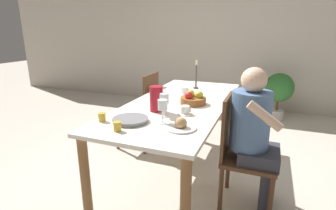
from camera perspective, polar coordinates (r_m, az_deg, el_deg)
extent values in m
plane|color=beige|center=(2.82, 2.38, -14.24)|extent=(20.00, 20.00, 0.00)
cube|color=beige|center=(5.02, 12.84, 14.37)|extent=(10.00, 0.06, 2.60)
cube|color=silver|center=(2.53, 2.57, 0.42)|extent=(0.87, 2.08, 0.03)
cylinder|color=brown|center=(2.06, -17.47, -15.82)|extent=(0.07, 0.07, 0.73)
cylinder|color=brown|center=(1.75, 3.82, -21.40)|extent=(0.07, 0.07, 0.73)
cylinder|color=brown|center=(3.64, 1.87, -0.82)|extent=(0.07, 0.07, 0.73)
cylinder|color=brown|center=(3.47, 13.68, -2.12)|extent=(0.07, 0.07, 0.73)
cylinder|color=#51331E|center=(2.52, 21.53, -14.19)|extent=(0.04, 0.04, 0.40)
cylinder|color=#51331E|center=(2.20, 21.42, -18.90)|extent=(0.04, 0.04, 0.40)
cylinder|color=#51331E|center=(2.53, 12.94, -13.25)|extent=(0.04, 0.04, 0.40)
cylinder|color=#51331E|center=(2.22, 11.39, -17.75)|extent=(0.04, 0.04, 0.40)
cube|color=#51331E|center=(2.25, 17.28, -11.25)|extent=(0.42, 0.42, 0.03)
cube|color=#51331E|center=(2.17, 12.65, -4.42)|extent=(0.03, 0.39, 0.50)
cylinder|color=#51331E|center=(3.28, -10.99, -6.11)|extent=(0.04, 0.04, 0.40)
cylinder|color=#51331E|center=(3.57, -7.85, -4.05)|extent=(0.04, 0.04, 0.40)
cylinder|color=#51331E|center=(3.10, -5.15, -7.15)|extent=(0.04, 0.04, 0.40)
cylinder|color=#51331E|center=(3.41, -2.39, -4.87)|extent=(0.04, 0.04, 0.40)
cube|color=#51331E|center=(3.26, -6.72, -1.97)|extent=(0.42, 0.42, 0.03)
cube|color=#51331E|center=(3.10, -3.65, 2.23)|extent=(0.03, 0.39, 0.50)
cylinder|color=#33333D|center=(2.41, 20.56, -15.15)|extent=(0.09, 0.09, 0.43)
cylinder|color=#33333D|center=(2.27, 20.45, -17.18)|extent=(0.09, 0.09, 0.43)
cube|color=#33333D|center=(2.22, 19.22, -10.20)|extent=(0.30, 0.34, 0.11)
cylinder|color=#4C6B93|center=(2.11, 17.47, -3.23)|extent=(0.30, 0.30, 0.46)
sphere|color=#D6AD8E|center=(2.04, 18.22, 5.18)|extent=(0.19, 0.19, 0.19)
cylinder|color=#D6AD8E|center=(1.88, 20.30, -2.24)|extent=(0.25, 0.06, 0.20)
cylinder|color=#A31423|center=(2.20, -2.56, 1.35)|extent=(0.11, 0.11, 0.22)
cube|color=#A31423|center=(2.17, -0.97, 1.47)|extent=(0.02, 0.02, 0.10)
cone|color=#A31423|center=(2.20, -3.65, 3.63)|extent=(0.04, 0.04, 0.04)
cylinder|color=white|center=(1.94, -1.15, -3.98)|extent=(0.07, 0.07, 0.00)
cylinder|color=white|center=(1.92, -1.16, -2.50)|extent=(0.01, 0.01, 0.10)
cylinder|color=white|center=(1.89, -1.17, 0.05)|extent=(0.07, 0.07, 0.08)
cylinder|color=white|center=(2.09, -0.81, -2.49)|extent=(0.07, 0.07, 0.00)
cylinder|color=white|center=(2.07, -0.82, -1.05)|extent=(0.01, 0.01, 0.10)
cylinder|color=white|center=(2.05, -0.83, 1.41)|extent=(0.07, 0.07, 0.08)
cylinder|color=gold|center=(2.05, -0.82, 0.92)|extent=(0.06, 0.06, 0.04)
cylinder|color=white|center=(2.15, 3.75, -1.91)|extent=(0.13, 0.13, 0.01)
cylinder|color=white|center=(2.14, 3.76, -1.01)|extent=(0.07, 0.07, 0.06)
cube|color=white|center=(2.13, 4.89, -1.05)|extent=(0.01, 0.01, 0.03)
cylinder|color=white|center=(2.83, 3.59, 2.52)|extent=(0.13, 0.13, 0.01)
cylinder|color=white|center=(2.82, 3.60, 3.22)|extent=(0.07, 0.07, 0.06)
cube|color=white|center=(2.81, 4.46, 3.20)|extent=(0.01, 0.01, 0.03)
cylinder|color=gray|center=(1.99, -8.18, -3.40)|extent=(0.27, 0.27, 0.02)
cylinder|color=gray|center=(1.99, -8.20, -2.99)|extent=(0.27, 0.27, 0.01)
cylinder|color=white|center=(1.84, 2.81, -4.98)|extent=(0.22, 0.22, 0.01)
sphere|color=tan|center=(1.83, 2.82, -3.99)|extent=(0.09, 0.09, 0.09)
cylinder|color=gold|center=(2.04, -14.17, -2.59)|extent=(0.05, 0.05, 0.07)
cylinder|color=gold|center=(2.03, -14.22, -1.82)|extent=(0.06, 0.06, 0.01)
cylinder|color=gold|center=(1.83, -11.00, -4.59)|extent=(0.05, 0.05, 0.07)
cylinder|color=gold|center=(1.82, -11.04, -3.74)|extent=(0.06, 0.06, 0.01)
cylinder|color=brown|center=(2.44, 5.49, 0.95)|extent=(0.24, 0.24, 0.06)
sphere|color=gold|center=(2.43, 6.78, 2.13)|extent=(0.08, 0.08, 0.08)
sphere|color=gold|center=(2.48, 4.96, 2.47)|extent=(0.08, 0.08, 0.08)
sphere|color=red|center=(2.40, 4.55, 2.01)|extent=(0.08, 0.08, 0.08)
cylinder|color=#4C4238|center=(3.10, 6.07, 3.74)|extent=(0.06, 0.06, 0.01)
cylinder|color=#4C4238|center=(3.07, 6.15, 6.26)|extent=(0.02, 0.02, 0.26)
cylinder|color=beige|center=(3.05, 6.24, 9.15)|extent=(0.02, 0.02, 0.05)
cylinder|color=beige|center=(4.67, 22.43, -1.90)|extent=(0.24, 0.24, 0.15)
cylinder|color=brown|center=(4.62, 22.65, 0.06)|extent=(0.04, 0.04, 0.18)
sphere|color=#2D6B2D|center=(4.56, 23.04, 3.53)|extent=(0.46, 0.46, 0.46)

